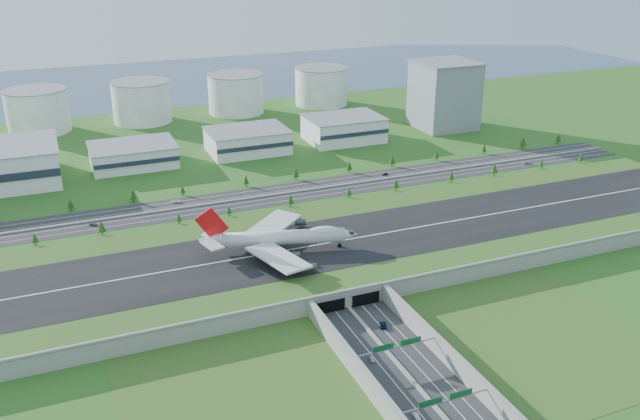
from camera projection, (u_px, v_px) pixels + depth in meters
name	position (u px, v px, depth m)	size (l,w,h in m)	color
ground	(308.00, 261.00, 345.06)	(1200.00, 1200.00, 0.00)	#2E5D1D
airfield_deck	(308.00, 254.00, 343.41)	(520.00, 100.00, 9.20)	gray
underpass_road	(402.00, 362.00, 258.69)	(38.80, 120.40, 8.00)	#28282B
sign_gantry_near	(397.00, 348.00, 261.10)	(38.70, 0.70, 9.80)	gray
sign_gantry_far	(445.00, 402.00, 231.15)	(38.70, 0.70, 9.80)	gray
north_expressway	(253.00, 198.00, 426.31)	(560.00, 36.00, 0.12)	#28282B
tree_row	(278.00, 187.00, 430.91)	(501.05, 48.69, 8.41)	#3D2819
hangar_mid_a	(133.00, 155.00, 483.75)	(58.00, 42.00, 15.00)	silver
hangar_mid_b	(247.00, 141.00, 513.10)	(58.00, 42.00, 17.00)	silver
hangar_mid_c	(344.00, 129.00, 540.71)	(58.00, 42.00, 19.00)	silver
office_tower	(444.00, 95.00, 571.35)	(46.00, 46.00, 55.00)	gray
fuel_tank_a	(38.00, 111.00, 561.60)	(50.00, 50.00, 35.00)	silver
fuel_tank_b	(142.00, 102.00, 591.33)	(50.00, 50.00, 35.00)	silver
fuel_tank_c	(236.00, 94.00, 621.07)	(50.00, 50.00, 35.00)	silver
fuel_tank_d	(321.00, 86.00, 650.81)	(50.00, 50.00, 35.00)	silver
bay_water	(152.00, 82.00, 755.68)	(1200.00, 260.00, 0.06)	#3B5071
boeing_747	(279.00, 237.00, 335.88)	(78.60, 73.28, 24.89)	silver
car_0	(372.00, 359.00, 264.62)	(1.67, 4.16, 1.42)	#BAB9BE
car_1	(416.00, 416.00, 233.56)	(1.49, 4.28, 1.41)	silver
car_2	(383.00, 325.00, 287.48)	(2.64, 5.73, 1.59)	#0C143C
car_4	(93.00, 224.00, 386.14)	(1.83, 4.55, 1.55)	#5B5B60
car_5	(385.00, 174.00, 465.98)	(1.51, 4.34, 1.43)	black
car_6	(526.00, 163.00, 488.83)	(2.86, 6.19, 1.72)	silver
car_7	(175.00, 201.00, 418.86)	(2.34, 5.75, 1.67)	white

